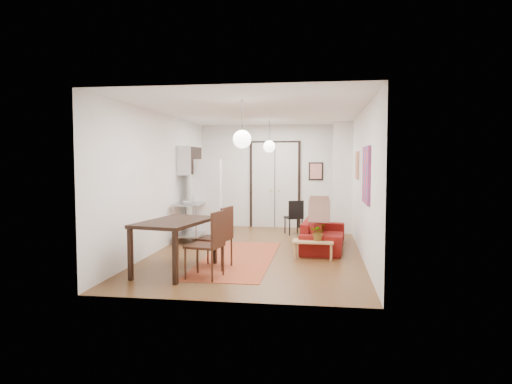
# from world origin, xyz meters

# --- Properties ---
(floor) EXTENTS (7.00, 7.00, 0.00)m
(floor) POSITION_xyz_m (0.00, 0.00, 0.00)
(floor) COLOR brown
(floor) RESTS_ON ground
(ceiling) EXTENTS (4.20, 7.00, 0.02)m
(ceiling) POSITION_xyz_m (0.00, 0.00, 2.90)
(ceiling) COLOR white
(ceiling) RESTS_ON wall_back
(wall_back) EXTENTS (4.20, 0.02, 2.90)m
(wall_back) POSITION_xyz_m (0.00, 3.50, 1.45)
(wall_back) COLOR white
(wall_back) RESTS_ON floor
(wall_front) EXTENTS (4.20, 0.02, 2.90)m
(wall_front) POSITION_xyz_m (0.00, -3.50, 1.45)
(wall_front) COLOR white
(wall_front) RESTS_ON floor
(wall_left) EXTENTS (0.02, 7.00, 2.90)m
(wall_left) POSITION_xyz_m (-2.10, 0.00, 1.45)
(wall_left) COLOR white
(wall_left) RESTS_ON floor
(wall_right) EXTENTS (0.02, 7.00, 2.90)m
(wall_right) POSITION_xyz_m (2.10, 0.00, 1.45)
(wall_right) COLOR white
(wall_right) RESTS_ON floor
(double_doors) EXTENTS (1.44, 0.06, 2.50)m
(double_doors) POSITION_xyz_m (0.00, 3.46, 1.20)
(double_doors) COLOR silver
(double_doors) RESTS_ON wall_back
(stub_partition) EXTENTS (0.50, 0.10, 2.90)m
(stub_partition) POSITION_xyz_m (1.85, 2.55, 1.45)
(stub_partition) COLOR white
(stub_partition) RESTS_ON floor
(wall_cabinet) EXTENTS (0.35, 1.00, 0.70)m
(wall_cabinet) POSITION_xyz_m (-1.92, 1.50, 1.90)
(wall_cabinet) COLOR silver
(wall_cabinet) RESTS_ON wall_left
(painting_popart) EXTENTS (0.05, 1.00, 1.00)m
(painting_popart) POSITION_xyz_m (2.08, -1.25, 1.65)
(painting_popart) COLOR red
(painting_popart) RESTS_ON wall_right
(painting_abstract) EXTENTS (0.05, 0.50, 0.60)m
(painting_abstract) POSITION_xyz_m (2.08, 0.80, 1.80)
(painting_abstract) COLOR beige
(painting_abstract) RESTS_ON wall_right
(poster_back) EXTENTS (0.40, 0.03, 0.50)m
(poster_back) POSITION_xyz_m (1.15, 3.47, 1.60)
(poster_back) COLOR red
(poster_back) RESTS_ON wall_back
(print_left) EXTENTS (0.03, 0.44, 0.54)m
(print_left) POSITION_xyz_m (-2.07, 2.00, 1.95)
(print_left) COLOR #A56944
(print_left) RESTS_ON wall_left
(pendant_back) EXTENTS (0.30, 0.30, 0.80)m
(pendant_back) POSITION_xyz_m (0.00, 2.00, 2.25)
(pendant_back) COLOR white
(pendant_back) RESTS_ON ceiling
(pendant_front) EXTENTS (0.30, 0.30, 0.80)m
(pendant_front) POSITION_xyz_m (0.00, -2.00, 2.25)
(pendant_front) COLOR white
(pendant_front) RESTS_ON ceiling
(kilim_rug) EXTENTS (1.34, 3.53, 0.01)m
(kilim_rug) POSITION_xyz_m (-0.28, -0.85, 0.00)
(kilim_rug) COLOR #C94D32
(kilim_rug) RESTS_ON floor
(sofa) EXTENTS (2.18, 1.00, 0.62)m
(sofa) POSITION_xyz_m (1.36, 0.49, 0.31)
(sofa) COLOR maroon
(sofa) RESTS_ON floor
(coffee_table) EXTENTS (0.79, 0.45, 0.35)m
(coffee_table) POSITION_xyz_m (1.15, -0.56, 0.30)
(coffee_table) COLOR tan
(coffee_table) RESTS_ON floor
(potted_plant) EXTENTS (0.31, 0.27, 0.34)m
(potted_plant) POSITION_xyz_m (1.25, -0.56, 0.52)
(potted_plant) COLOR #38602B
(potted_plant) RESTS_ON coffee_table
(kitchen_counter) EXTENTS (0.65, 1.22, 0.91)m
(kitchen_counter) POSITION_xyz_m (-1.75, 0.96, 0.59)
(kitchen_counter) COLOR #A4A6A8
(kitchen_counter) RESTS_ON floor
(bowl) EXTENTS (0.22, 0.22, 0.05)m
(bowl) POSITION_xyz_m (-1.75, 0.66, 0.94)
(bowl) COLOR white
(bowl) RESTS_ON kitchen_counter
(soap_bottle) EXTENTS (0.09, 0.09, 0.19)m
(soap_bottle) POSITION_xyz_m (-1.75, 1.21, 1.01)
(soap_bottle) COLOR teal
(soap_bottle) RESTS_ON kitchen_counter
(fridge) EXTENTS (0.77, 0.77, 1.93)m
(fridge) POSITION_xyz_m (-1.50, 1.59, 0.97)
(fridge) COLOR white
(fridge) RESTS_ON floor
(dining_table) EXTENTS (1.19, 1.74, 0.89)m
(dining_table) POSITION_xyz_m (-1.17, -1.96, 0.79)
(dining_table) COLOR black
(dining_table) RESTS_ON floor
(dining_chair_near) EXTENTS (0.61, 0.79, 1.09)m
(dining_chair_near) POSITION_xyz_m (-0.57, -1.50, 0.64)
(dining_chair_near) COLOR #371B11
(dining_chair_near) RESTS_ON floor
(dining_chair_far) EXTENTS (0.61, 0.79, 1.09)m
(dining_chair_far) POSITION_xyz_m (-0.57, -2.20, 0.64)
(dining_chair_far) COLOR #371B11
(dining_chair_far) RESTS_ON floor
(black_side_chair) EXTENTS (0.53, 0.55, 0.88)m
(black_side_chair) POSITION_xyz_m (0.60, 2.37, 0.51)
(black_side_chair) COLOR black
(black_side_chair) RESTS_ON floor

